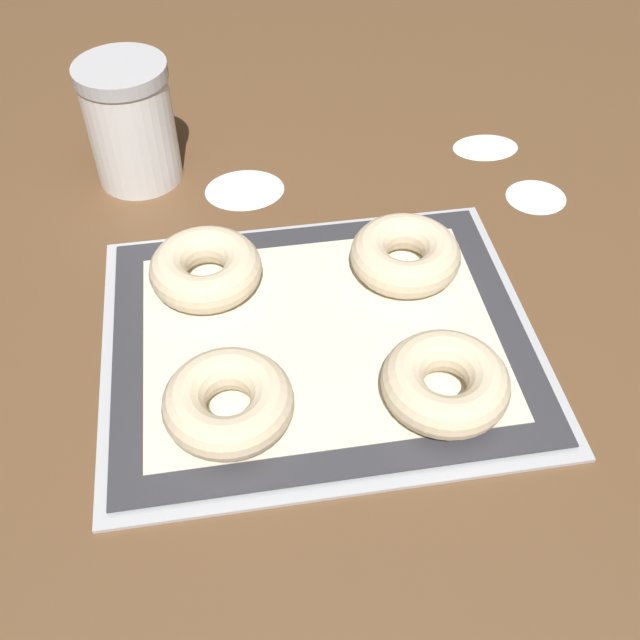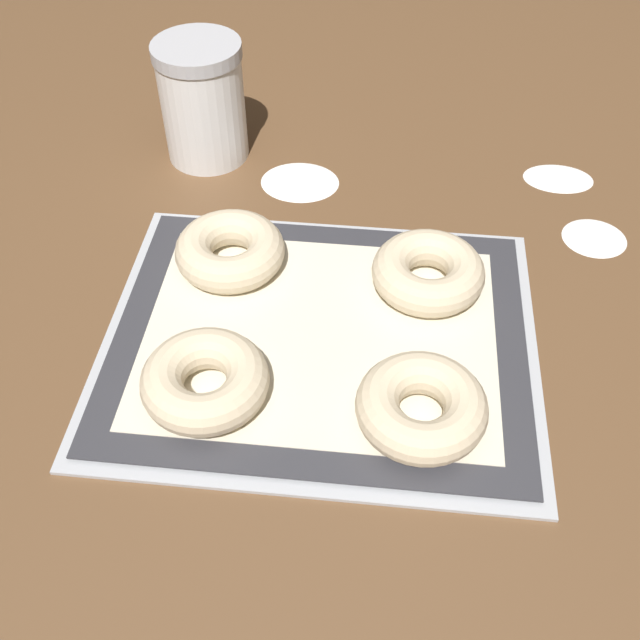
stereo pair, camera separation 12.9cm
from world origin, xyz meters
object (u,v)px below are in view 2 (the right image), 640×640
object	(u,v)px
baking_tray	(320,338)
bagel_back_right	(428,272)
bagel_back_left	(230,251)
bagel_front_right	(421,407)
flour_canister	(203,101)
bagel_front_left	(205,381)

from	to	relation	value
baking_tray	bagel_back_right	size ratio (longest dim) A/B	3.67
bagel_back_left	bagel_front_right	bearing A→B (deg)	-42.04
bagel_back_right	flour_canister	size ratio (longest dim) A/B	0.78
bagel_back_left	bagel_back_right	world-z (taller)	same
bagel_front_right	bagel_back_right	bearing A→B (deg)	88.43
bagel_back_left	baking_tray	bearing A→B (deg)	-40.60
bagel_back_left	bagel_front_left	bearing A→B (deg)	-86.66
flour_canister	baking_tray	bearing A→B (deg)	-60.15
bagel_front_right	flour_canister	bearing A→B (deg)	124.46
bagel_front_right	flour_canister	xyz separation A→B (m)	(-0.27, 0.40, 0.04)
bagel_front_left	bagel_front_right	bearing A→B (deg)	-2.65
bagel_front_left	bagel_front_right	world-z (taller)	same
baking_tray	bagel_front_left	xyz separation A→B (m)	(-0.10, -0.08, 0.03)
bagel_back_left	bagel_back_right	distance (m)	0.21
bagel_front_right	flour_canister	world-z (taller)	flour_canister
bagel_front_right	bagel_back_left	xyz separation A→B (m)	(-0.20, 0.18, 0.00)
bagel_front_right	bagel_back_left	bearing A→B (deg)	137.96
flour_canister	bagel_front_right	bearing A→B (deg)	-55.54
baking_tray	bagel_back_left	xyz separation A→B (m)	(-0.11, 0.09, 0.03)
baking_tray	bagel_front_right	bearing A→B (deg)	-43.51
baking_tray	bagel_back_right	distance (m)	0.13
bagel_front_left	flour_canister	xyz separation A→B (m)	(-0.08, 0.39, 0.04)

